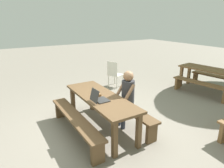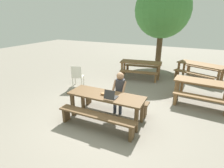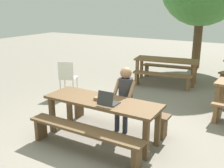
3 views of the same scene
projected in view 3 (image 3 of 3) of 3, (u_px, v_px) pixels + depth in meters
ground_plane at (102, 138)px, 5.05m from camera, size 30.00×30.00×0.00m
picnic_table_front at (102, 106)px, 4.86m from camera, size 2.19×0.73×0.77m
bench_near at (83, 134)px, 4.46m from camera, size 2.19×0.30×0.45m
bench_far at (118, 111)px, 5.44m from camera, size 2.19×0.30×0.45m
laptop at (108, 101)px, 4.58m from camera, size 0.30×0.33×0.26m
small_pouch at (98, 99)px, 4.82m from camera, size 0.15×0.10×0.05m
person_seated at (125, 94)px, 5.21m from camera, size 0.39×0.40×1.29m
plastic_chair at (67, 76)px, 7.50m from camera, size 0.57×0.57×0.94m
picnic_table_rear at (166, 63)px, 8.50m from camera, size 2.07×0.98×0.78m
bench_rear_south at (162, 77)px, 8.07m from camera, size 1.81×0.54×0.44m
bench_rear_north at (169, 69)px, 9.11m from camera, size 1.81×0.54×0.44m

